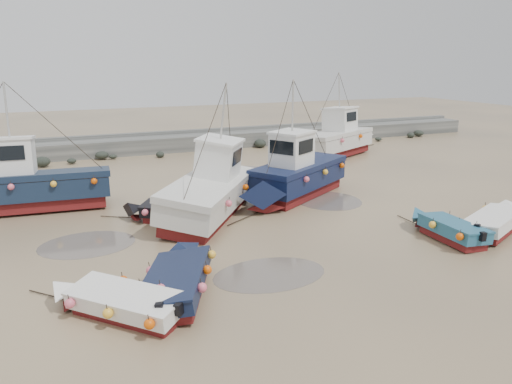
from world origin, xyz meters
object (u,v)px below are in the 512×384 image
at_px(dinghy_1, 180,277).
at_px(cabin_boat_3, 339,138).
at_px(dinghy_4, 173,210).
at_px(cabin_boat_1, 210,188).
at_px(cabin_boat_2, 294,174).
at_px(person, 213,214).
at_px(cabin_boat_0, 22,185).
at_px(dinghy_3, 498,219).
at_px(dinghy_0, 117,298).
at_px(dinghy_2, 447,226).

height_order(dinghy_1, cabin_boat_3, cabin_boat_3).
relative_size(dinghy_4, cabin_boat_1, 0.56).
height_order(dinghy_1, dinghy_4, same).
distance_m(cabin_boat_2, person, 5.10).
height_order(cabin_boat_0, cabin_boat_3, same).
height_order(dinghy_4, cabin_boat_2, cabin_boat_2).
distance_m(dinghy_1, person, 8.39).
xyz_separation_m(dinghy_3, cabin_boat_1, (-10.68, 7.25, 0.78)).
height_order(dinghy_0, person, dinghy_0).
distance_m(dinghy_2, person, 10.57).
height_order(dinghy_4, cabin_boat_1, cabin_boat_1).
relative_size(dinghy_2, cabin_boat_0, 0.51).
bearing_deg(dinghy_0, dinghy_2, -37.28).
xyz_separation_m(dinghy_4, cabin_boat_2, (6.91, 1.27, 0.81)).
bearing_deg(dinghy_3, cabin_boat_2, -169.26).
distance_m(cabin_boat_1, cabin_boat_3, 17.56).
bearing_deg(dinghy_2, person, 139.55).
distance_m(dinghy_1, dinghy_3, 14.20).
bearing_deg(cabin_boat_1, cabin_boat_3, 73.96).
height_order(cabin_boat_1, cabin_boat_2, same).
relative_size(cabin_boat_1, cabin_boat_3, 0.95).
bearing_deg(cabin_boat_2, cabin_boat_1, 69.03).
xyz_separation_m(dinghy_1, cabin_boat_0, (-4.72, 11.65, 0.80)).
bearing_deg(dinghy_1, dinghy_2, 26.90).
xyz_separation_m(dinghy_2, cabin_boat_3, (6.06, 17.74, 0.77)).
bearing_deg(dinghy_0, dinghy_3, -38.60).
bearing_deg(cabin_boat_0, cabin_boat_2, -98.13).
distance_m(dinghy_3, dinghy_4, 14.39).
distance_m(dinghy_4, cabin_boat_2, 7.07).
bearing_deg(dinghy_1, dinghy_3, 25.91).
relative_size(cabin_boat_0, cabin_boat_2, 1.16).
height_order(cabin_boat_2, person, cabin_boat_2).
bearing_deg(cabin_boat_1, dinghy_1, -78.43).
height_order(dinghy_2, dinghy_4, same).
distance_m(dinghy_0, cabin_boat_0, 12.68).
relative_size(cabin_boat_3, person, 5.81).
relative_size(cabin_boat_1, person, 5.53).
xyz_separation_m(dinghy_0, dinghy_3, (16.26, 0.98, -0.01)).
height_order(dinghy_3, person, dinghy_3).
bearing_deg(cabin_boat_0, cabin_boat_1, -111.17).
xyz_separation_m(dinghy_4, person, (2.07, 0.35, -0.55)).
bearing_deg(dinghy_2, cabin_boat_2, 112.15).
bearing_deg(dinghy_4, cabin_boat_0, 87.89).
xyz_separation_m(dinghy_4, cabin_boat_1, (1.94, 0.33, 0.77)).
distance_m(dinghy_0, dinghy_4, 8.69).
bearing_deg(cabin_boat_0, dinghy_4, -119.86).
bearing_deg(dinghy_3, dinghy_1, -113.09).
height_order(dinghy_0, cabin_boat_2, cabin_boat_2).
bearing_deg(dinghy_4, person, -47.21).
bearing_deg(person, dinghy_1, 56.41).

